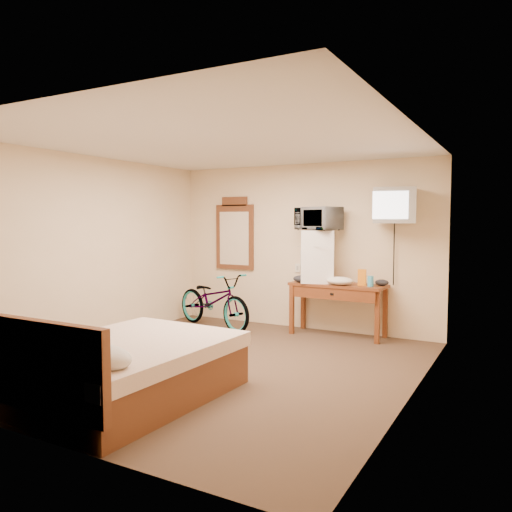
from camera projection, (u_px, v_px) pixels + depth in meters
The scene contains 13 objects.
room at pixel (221, 256), 5.59m from camera, with size 4.60×4.64×2.50m.
desk at pixel (337, 292), 7.07m from camera, with size 1.37×0.58×0.75m.
mini_fridge at pixel (318, 256), 7.22m from camera, with size 0.58×0.57×0.76m.
microwave at pixel (318, 219), 7.18m from camera, with size 0.60×0.41×0.33m, color white.
snack_bag at pixel (362, 277), 6.88m from camera, with size 0.11×0.07×0.22m, color orange.
blue_cup at pixel (371, 281), 6.77m from camera, with size 0.08×0.08×0.14m, color #3EA8D3.
cloth_cream at pixel (340, 281), 6.93m from camera, with size 0.37×0.29×0.12m, color white.
cloth_dark_a at pixel (303, 279), 7.20m from camera, with size 0.29×0.22×0.11m, color black.
cloth_dark_b at pixel (382, 283), 6.86m from camera, with size 0.19×0.16×0.09m, color black.
crt_television at pixel (395, 206), 6.62m from camera, with size 0.62×0.65×0.47m.
wall_mirror at pixel (235, 234), 8.14m from camera, with size 0.69×0.04×1.18m.
bicycle at pixel (214, 300), 7.66m from camera, with size 0.57×1.62×0.85m, color black.
bed at pixel (122, 368), 4.55m from camera, with size 1.55×2.01×0.90m.
Camera 1 is at (3.02, -4.70, 1.64)m, focal length 35.00 mm.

